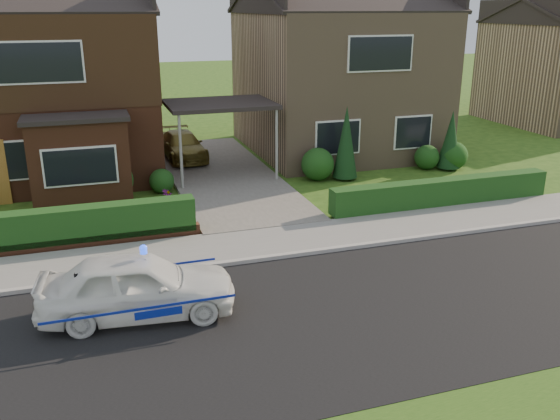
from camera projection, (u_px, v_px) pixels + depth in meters
name	position (u px, v px, depth m)	size (l,w,h in m)	color
ground	(341.00, 313.00, 12.29)	(120.00, 120.00, 0.00)	#264A13
road	(341.00, 313.00, 12.29)	(60.00, 6.00, 0.02)	black
kerb	(292.00, 255.00, 15.01)	(60.00, 0.16, 0.12)	#9E9993
sidewalk	(279.00, 241.00, 15.95)	(60.00, 2.00, 0.10)	slate
driveway	(222.00, 175.00, 22.15)	(3.80, 12.00, 0.12)	#666059
house_left	(48.00, 70.00, 21.82)	(7.50, 9.53, 7.25)	brown
house_right	(336.00, 64.00, 25.38)	(7.50, 8.06, 7.25)	#907358
carport_link	(220.00, 105.00, 21.26)	(3.80, 3.00, 2.77)	black
dwarf_wall	(52.00, 246.00, 15.27)	(7.70, 0.25, 0.36)	brown
hedge_left	(53.00, 250.00, 15.47)	(7.50, 0.55, 0.90)	#123A14
hedge_right	(440.00, 207.00, 18.81)	(7.50, 0.55, 0.80)	#123A14
shrub_left_mid	(113.00, 181.00, 19.24)	(1.32, 1.32, 1.32)	#123A14
shrub_left_near	(162.00, 181.00, 20.06)	(0.84, 0.84, 0.84)	#123A14
shrub_right_near	(318.00, 164.00, 21.48)	(1.20, 1.20, 1.20)	#123A14
shrub_right_mid	(427.00, 157.00, 22.97)	(0.96, 0.96, 0.96)	#123A14
shrub_right_far	(454.00, 156.00, 22.98)	(1.08, 1.08, 1.08)	#123A14
conifer_a	(346.00, 145.00, 21.37)	(0.90, 0.90, 2.60)	black
conifer_b	(451.00, 142.00, 22.73)	(0.90, 0.90, 2.20)	black
police_car	(137.00, 286.00, 11.97)	(3.61, 4.08, 1.50)	white
driveway_car	(182.00, 145.00, 24.13)	(1.49, 3.67, 1.07)	brown
potted_plant_a	(31.00, 229.00, 15.92)	(0.37, 0.25, 0.70)	gray
potted_plant_b	(80.00, 226.00, 16.05)	(0.42, 0.34, 0.76)	gray
potted_plant_c	(167.00, 201.00, 18.21)	(0.39, 0.39, 0.70)	gray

